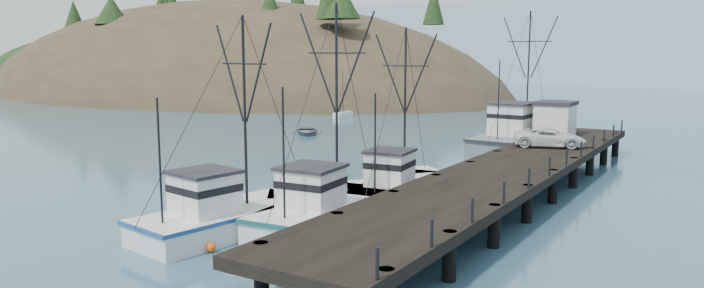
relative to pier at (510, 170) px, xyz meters
name	(u,v)px	position (x,y,z in m)	size (l,w,h in m)	color
ground	(143,224)	(-14.00, -16.00, -1.69)	(400.00, 400.00, 0.00)	#335C72
pier	(510,170)	(0.00, 0.00, 0.00)	(6.00, 44.00, 2.00)	black
headland	(207,113)	(-88.95, 62.61, -6.24)	(134.80, 78.00, 51.00)	#382D1E
distant_ridge	(680,85)	(-4.00, 154.00, -1.69)	(360.00, 40.00, 26.00)	#9EB2C6
distant_ridge_far	(516,79)	(-54.00, 169.00, -1.69)	(180.00, 25.00, 18.00)	silver
moored_sailboats	(282,107)	(-49.52, 39.77, -1.36)	(25.02, 16.94, 6.35)	white
trawler_near	(327,208)	(-6.11, -10.69, -0.87)	(4.68, 11.56, 11.62)	white
trawler_mid	(232,215)	(-9.24, -14.47, -0.87)	(5.04, 11.06, 10.92)	white
trawler_far	(398,187)	(-5.32, -4.37, -0.87)	(4.36, 10.28, 10.60)	white
work_vessel	(520,139)	(-4.82, 17.26, -0.46)	(4.97, 15.10, 12.71)	slate
pier_shed	(555,118)	(-1.50, 15.82, 1.73)	(3.00, 3.20, 2.80)	silver
pickup_truck	(549,137)	(-0.05, 8.84, 1.01)	(2.31, 5.01, 1.39)	silver
motorboat	(307,134)	(-28.18, 17.42, -1.69)	(3.50, 4.89, 1.01)	slate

